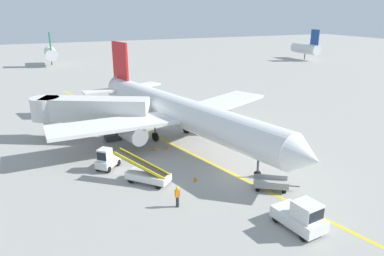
{
  "coord_description": "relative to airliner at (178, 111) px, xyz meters",
  "views": [
    {
      "loc": [
        -15.65,
        -25.19,
        14.23
      ],
      "look_at": [
        -1.34,
        7.43,
        2.5
      ],
      "focal_mm": 33.78,
      "sensor_mm": 36.0,
      "label": 1
    }
  ],
  "objects": [
    {
      "name": "safety_cone_wingtip_left",
      "position": [
        10.97,
        0.51,
        -3.2
      ],
      "size": [
        0.36,
        0.36,
        0.44
      ],
      "primitive_type": "cone",
      "color": "orange",
      "rests_on": "ground"
    },
    {
      "name": "baggage_tug_by_cargo_door",
      "position": [
        -9.0,
        -4.6,
        -2.49
      ],
      "size": [
        2.6,
        2.63,
        2.1
      ],
      "color": "silver",
      "rests_on": "ground"
    },
    {
      "name": "safety_cone_tail_area",
      "position": [
        -2.5,
        -10.21,
        -3.2
      ],
      "size": [
        0.36,
        0.36,
        0.44
      ],
      "primitive_type": "cone",
      "color": "orange",
      "rests_on": "ground"
    },
    {
      "name": "baggage_tug_near_wing",
      "position": [
        8.48,
        -7.74,
        -2.49
      ],
      "size": [
        2.58,
        1.68,
        2.1
      ],
      "color": "silver",
      "rests_on": "ground"
    },
    {
      "name": "distant_aircraft_far_left",
      "position": [
        -9.54,
        68.01,
        -0.2
      ],
      "size": [
        3.0,
        10.1,
        8.8
      ],
      "color": "silver",
      "rests_on": "ground"
    },
    {
      "name": "airliner",
      "position": [
        0.0,
        0.0,
        0.0
      ],
      "size": [
        27.91,
        34.92,
        10.1
      ],
      "color": "white",
      "rests_on": "ground"
    },
    {
      "name": "safety_cone_wingtip_right",
      "position": [
        -2.2,
        -1.97,
        -3.2
      ],
      "size": [
        0.36,
        0.36,
        0.44
      ],
      "primitive_type": "cone",
      "color": "orange",
      "rests_on": "ground"
    },
    {
      "name": "safety_cone_nose_right",
      "position": [
        10.99,
        -8.8,
        -3.2
      ],
      "size": [
        0.36,
        0.36,
        0.44
      ],
      "primitive_type": "cone",
      "color": "orange",
      "rests_on": "ground"
    },
    {
      "name": "taxi_line_yellow",
      "position": [
        0.13,
        -5.95,
        -3.41
      ],
      "size": [
        19.76,
        77.67,
        0.01
      ],
      "primitive_type": "cube",
      "rotation": [
        0.0,
        0.0,
        0.25
      ],
      "color": "yellow",
      "rests_on": "ground"
    },
    {
      "name": "distant_aircraft_mid_left",
      "position": [
        60.68,
        50.28,
        -0.2
      ],
      "size": [
        3.0,
        10.1,
        8.8
      ],
      "color": "silver",
      "rests_on": "ground"
    },
    {
      "name": "ground_plane",
      "position": [
        1.47,
        -10.95,
        -3.42
      ],
      "size": [
        300.0,
        300.0,
        0.0
      ],
      "primitive_type": "plane",
      "color": "#9E9B93"
    },
    {
      "name": "belt_loader_forward_hold",
      "position": [
        -6.41,
        -8.8,
        -2.64
      ],
      "size": [
        4.32,
        4.52,
        2.59
      ],
      "color": "silver",
      "rests_on": "ground"
    },
    {
      "name": "jet_bridge",
      "position": [
        -9.66,
        4.58,
        0.12
      ],
      "size": [
        12.58,
        8.16,
        4.85
      ],
      "color": "silver",
      "rests_on": "ground"
    },
    {
      "name": "ground_crew_marshaller",
      "position": [
        -5.49,
        -13.62,
        -2.51
      ],
      "size": [
        0.36,
        0.24,
        1.7
      ],
      "color": "#26262D",
      "rests_on": "ground"
    },
    {
      "name": "pushback_tug",
      "position": [
        1.07,
        -19.69,
        -2.42
      ],
      "size": [
        2.34,
        3.81,
        2.2
      ],
      "color": "silver",
      "rests_on": "ground"
    },
    {
      "name": "baggage_cart_loaded",
      "position": [
        2.64,
        -14.1,
        -2.95
      ],
      "size": [
        3.59,
        2.83,
        0.94
      ],
      "color": "#A5A5A8",
      "rests_on": "ground"
    },
    {
      "name": "safety_cone_nose_left",
      "position": [
        -3.49,
        -1.93,
        -3.2
      ],
      "size": [
        0.36,
        0.36,
        0.44
      ],
      "primitive_type": "cone",
      "color": "orange",
      "rests_on": "ground"
    }
  ]
}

